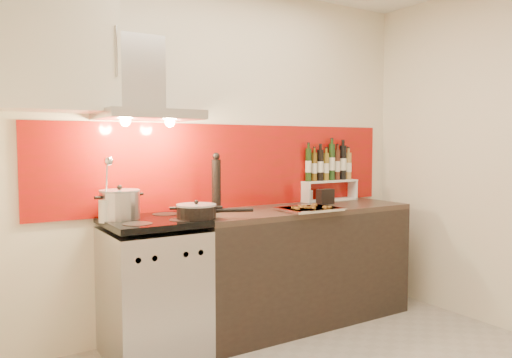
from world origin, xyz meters
TOP-DOWN VIEW (x-y plane):
  - back_wall at (0.00, 1.40)m, footprint 3.40×0.02m
  - backsplash at (0.05, 1.39)m, footprint 3.00×0.02m
  - range_stove at (-0.70, 1.10)m, footprint 0.60×0.60m
  - counter at (0.50, 1.10)m, footprint 1.80×0.60m
  - range_hood at (-0.70, 1.24)m, footprint 0.62×0.50m
  - upper_cabinet at (-1.25, 1.22)m, footprint 0.70×0.35m
  - stock_pot at (-0.88, 1.20)m, footprint 0.26×0.26m
  - saute_pan at (-0.45, 0.96)m, footprint 0.48×0.28m
  - utensil_jar at (-0.98, 1.16)m, footprint 0.09×0.13m
  - pepper_mill at (-0.18, 1.21)m, footprint 0.07×0.07m
  - step_shelf at (1.00, 1.34)m, footprint 0.55×0.15m
  - caddy_box at (0.80, 1.15)m, footprint 0.15×0.07m
  - baking_tray at (0.44, 0.92)m, footprint 0.45×0.35m

SIDE VIEW (x-z plane):
  - range_stove at x=-0.70m, z-range -0.01..0.90m
  - counter at x=0.50m, z-range 0.00..0.90m
  - baking_tray at x=0.44m, z-range 0.90..0.93m
  - saute_pan at x=-0.45m, z-range 0.90..1.02m
  - caddy_box at x=0.80m, z-range 0.90..1.02m
  - stock_pot at x=-0.88m, z-range 0.89..1.12m
  - utensil_jar at x=-0.98m, z-range 0.82..1.23m
  - pepper_mill at x=-0.18m, z-range 0.89..1.32m
  - step_shelf at x=1.00m, z-range 0.89..1.38m
  - backsplash at x=0.05m, z-range 0.90..1.54m
  - back_wall at x=0.00m, z-range 0.00..2.60m
  - range_hood at x=-0.70m, z-range 1.44..2.05m
  - upper_cabinet at x=-1.25m, z-range 1.59..2.31m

